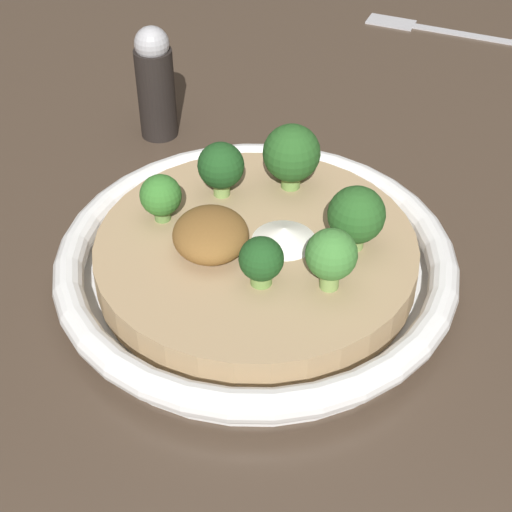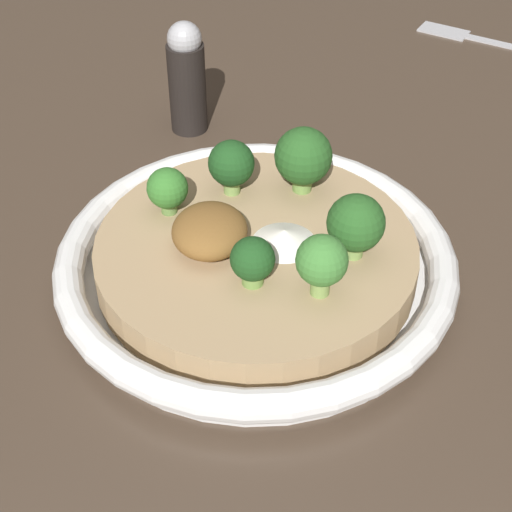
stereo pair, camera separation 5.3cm
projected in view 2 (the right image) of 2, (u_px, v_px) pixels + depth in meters
ground_plane at (256, 279)px, 0.54m from camera, size 6.00×6.00×0.00m
risotto_bowl at (256, 261)px, 0.53m from camera, size 0.27×0.27×0.03m
cheese_sprinkle at (284, 232)px, 0.52m from camera, size 0.04×0.04×0.01m
crispy_onion_garnish at (210, 231)px, 0.51m from camera, size 0.05×0.05×0.03m
broccoli_back at (167, 189)px, 0.53m from camera, size 0.03×0.03×0.03m
broccoli_front_left at (322, 262)px, 0.46m from camera, size 0.03×0.03×0.04m
broccoli_left at (259, 261)px, 0.48m from camera, size 0.03×0.03×0.03m
broccoli_back_right at (231, 164)px, 0.55m from camera, size 0.03×0.03×0.04m
broccoli_front_right at (303, 157)px, 0.55m from camera, size 0.04×0.04×0.05m
broccoli_front at (356, 224)px, 0.49m from camera, size 0.04×0.04×0.04m
fork_utensil at (480, 39)px, 0.82m from camera, size 0.09×0.16×0.00m
pepper_shaker at (187, 77)px, 0.66m from camera, size 0.03×0.03×0.10m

